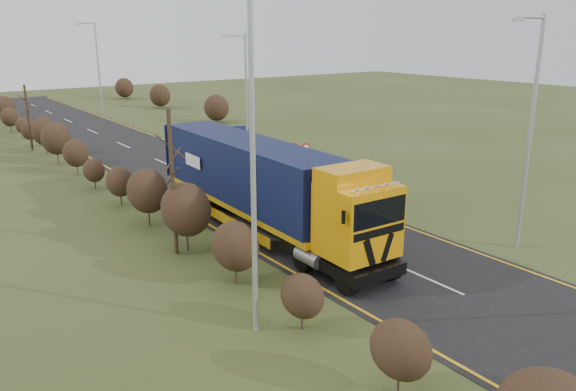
{
  "coord_description": "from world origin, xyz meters",
  "views": [
    {
      "loc": [
        -15.51,
        -16.38,
        8.9
      ],
      "look_at": [
        -1.41,
        3.1,
        1.86
      ],
      "focal_mm": 35.0,
      "sensor_mm": 36.0,
      "label": 1
    }
  ],
  "objects_px": {
    "streetlight_near": "(529,125)",
    "speed_sign": "(305,156)",
    "car_blue_sedan": "(232,135)",
    "car_red_hatchback": "(290,152)",
    "lorry": "(262,182)"
  },
  "relations": [
    {
      "from": "car_red_hatchback",
      "to": "speed_sign",
      "type": "bearing_deg",
      "value": 85.21
    },
    {
      "from": "car_blue_sedan",
      "to": "streetlight_near",
      "type": "distance_m",
      "value": 27.44
    },
    {
      "from": "streetlight_near",
      "to": "speed_sign",
      "type": "xyz_separation_m",
      "value": [
        -1.33,
        13.01,
        -3.4
      ]
    },
    {
      "from": "car_red_hatchback",
      "to": "speed_sign",
      "type": "height_order",
      "value": "speed_sign"
    },
    {
      "from": "lorry",
      "to": "streetlight_near",
      "type": "distance_m",
      "value": 11.38
    },
    {
      "from": "lorry",
      "to": "streetlight_near",
      "type": "relative_size",
      "value": 1.61
    },
    {
      "from": "streetlight_near",
      "to": "speed_sign",
      "type": "height_order",
      "value": "streetlight_near"
    },
    {
      "from": "streetlight_near",
      "to": "car_blue_sedan",
      "type": "bearing_deg",
      "value": 86.09
    },
    {
      "from": "car_red_hatchback",
      "to": "speed_sign",
      "type": "distance_m",
      "value": 6.78
    },
    {
      "from": "lorry",
      "to": "streetlight_near",
      "type": "height_order",
      "value": "streetlight_near"
    },
    {
      "from": "streetlight_near",
      "to": "speed_sign",
      "type": "distance_m",
      "value": 13.51
    },
    {
      "from": "car_red_hatchback",
      "to": "car_blue_sedan",
      "type": "bearing_deg",
      "value": -66.34
    },
    {
      "from": "car_blue_sedan",
      "to": "speed_sign",
      "type": "relative_size",
      "value": 1.76
    },
    {
      "from": "streetlight_near",
      "to": "speed_sign",
      "type": "bearing_deg",
      "value": 95.83
    },
    {
      "from": "car_blue_sedan",
      "to": "streetlight_near",
      "type": "relative_size",
      "value": 0.49
    }
  ]
}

